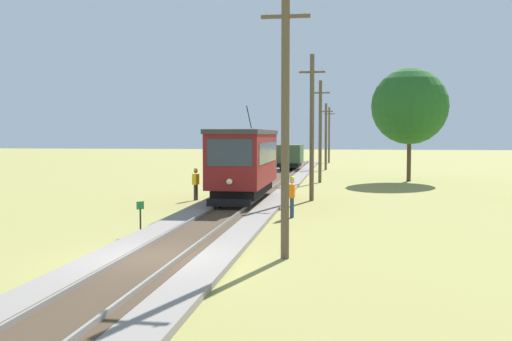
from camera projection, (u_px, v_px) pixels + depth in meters
ground_plane at (157, 264)px, 16.07m from camera, size 260.00×260.00×0.00m
track_ballast at (157, 261)px, 16.06m from camera, size 4.20×120.00×0.18m
sleeper_bed at (157, 257)px, 16.05m from camera, size 2.04×120.00×0.01m
rail_left at (132, 254)px, 16.15m from camera, size 0.07×120.00×0.14m
rail_right at (182, 256)px, 15.95m from camera, size 0.07×120.00×0.14m
red_tram at (244, 161)px, 30.31m from camera, size 2.60×8.54×4.79m
freight_car at (289, 156)px, 56.67m from camera, size 2.40×5.20×2.31m
utility_pole_foreground at (285, 119)px, 16.56m from camera, size 1.40×0.29×7.82m
utility_pole_near_tram at (312, 126)px, 31.33m from camera, size 1.40×0.38×7.87m
utility_pole_mid at (320, 130)px, 43.47m from camera, size 1.40×0.31×7.61m
utility_pole_far at (326, 136)px, 59.26m from camera, size 1.40×0.41×6.78m
utility_pole_distant at (329, 134)px, 74.21m from camera, size 1.40×0.43×7.11m
trackside_signal_marker at (140, 216)px, 20.86m from camera, size 0.21×0.21×1.18m
track_worker at (292, 195)px, 25.05m from camera, size 0.26×0.39×1.78m
second_worker at (196, 182)px, 31.77m from camera, size 0.33×0.43×1.78m
tree_right_near at (410, 106)px, 44.61m from camera, size 5.84×5.84×8.68m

